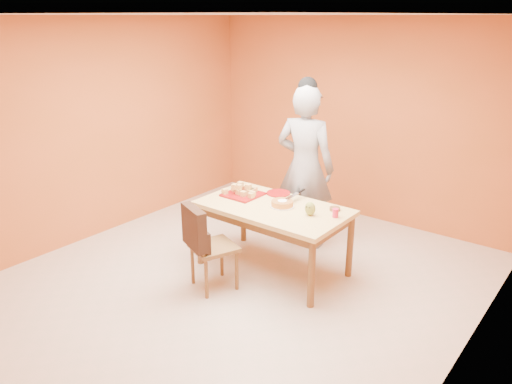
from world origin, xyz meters
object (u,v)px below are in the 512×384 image
Objects in this scene: dining_chair at (212,245)px; checker_tin at (335,209)px; person at (305,167)px; magenta_glass at (335,213)px; sponge_cake at (282,203)px; red_dinner_plate at (278,193)px; dining_table at (273,214)px; egg_ornament at (310,209)px; pastry_platter at (243,194)px.

dining_chair is 8.33× the size of checker_tin.
magenta_glass is (0.80, -0.66, -0.18)m from person.
red_dinner_plate is at bearing 131.09° from sponge_cake.
checker_tin reaches higher than dining_table.
dining_table is 0.71m from magenta_glass.
magenta_glass is at bearing 8.76° from sponge_cake.
dining_chair is 1.58m from person.
person is 0.97m from egg_ornament.
pastry_platter is 3.48× the size of checker_tin.
dining_table is at bearing -7.08° from pastry_platter.
egg_ornament is at bearing -3.56° from sponge_cake.
person reaches higher than pastry_platter.
sponge_cake is 0.37m from egg_ornament.
red_dinner_plate is 1.88× the size of egg_ornament.
person is 21.83× the size of magenta_glass.
dining_table is at bearing 87.93° from person.
magenta_glass is at bearing -14.14° from red_dinner_plate.
checker_tin is at bearing 134.05° from person.
pastry_platter is (-0.47, 0.06, 0.11)m from dining_table.
red_dinner_plate is (0.29, 0.29, -0.00)m from pastry_platter.
dining_table is at bearing 91.40° from dining_chair.
person is 13.62× the size of egg_ornament.
egg_ornament is (0.45, 0.02, 0.17)m from dining_table.
red_dinner_plate is at bearing 71.01° from person.
checker_tin is at bearing 12.60° from pastry_platter.
dining_table is 0.77m from dining_chair.
magenta_glass reaches higher than pastry_platter.
person is (-0.12, 0.79, 0.32)m from dining_table.
red_dinner_plate is 0.77m from checker_tin.
sponge_cake is at bearing -1.78° from pastry_platter.
sponge_cake is at bearing 25.50° from dining_table.
magenta_glass is (0.94, 0.83, 0.32)m from dining_chair.
person reaches higher than dining_chair.
pastry_platter is 1.64× the size of sponge_cake.
dining_chair is 0.84m from pastry_platter.
dining_chair is 1.09m from red_dinner_plate.
dining_chair is 3.93× the size of sponge_cake.
dining_table is 17.78× the size of magenta_glass.
pastry_platter is at bearing -134.60° from red_dinner_plate.
dining_table is 0.66m from checker_tin.
dining_chair reaches higher than dining_table.
dining_chair reaches higher than sponge_cake.
pastry_platter is 0.92m from egg_ornament.
red_dinner_plate is (0.08, 1.05, 0.29)m from dining_chair.
red_dinner_plate is 0.89m from magenta_glass.
magenta_glass is at bearing 46.35° from egg_ornament.
pastry_platter is at bearing -176.31° from magenta_glass.
dining_table is 0.86m from person.
egg_ornament reaches higher than sponge_cake.
egg_ornament reaches higher than red_dinner_plate.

